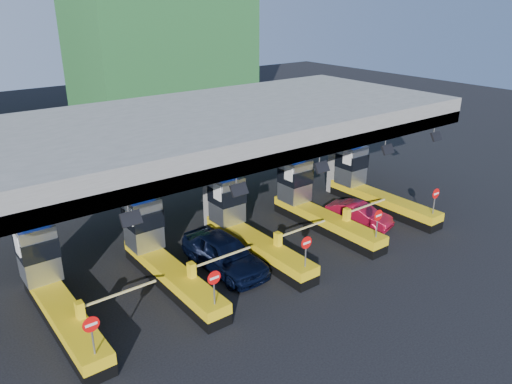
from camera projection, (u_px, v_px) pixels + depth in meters
ground at (247, 249)px, 26.92m from camera, size 120.00×120.00×0.00m
toll_canopy at (214, 127)px, 26.81m from camera, size 28.00×12.09×7.00m
toll_lane_far_left at (51, 285)px, 20.96m from camera, size 4.43×8.00×4.16m
toll_lane_left at (159, 250)px, 23.79m from camera, size 4.43×8.00×4.16m
toll_lane_center at (243, 223)px, 26.62m from camera, size 4.43×8.00×4.16m
toll_lane_right at (312, 202)px, 29.45m from camera, size 4.43×8.00×4.16m
toll_lane_far_right at (368, 184)px, 32.27m from camera, size 4.43×8.00×4.16m
van at (224, 253)px, 24.56m from camera, size 2.37×5.36×1.80m
red_car at (359, 214)px, 29.56m from camera, size 2.36×4.16×1.30m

